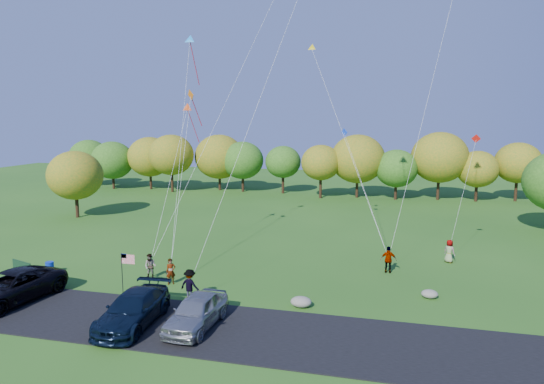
{
  "coord_description": "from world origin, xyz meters",
  "views": [
    {
      "loc": [
        9.75,
        -25.13,
        10.28
      ],
      "look_at": [
        1.94,
        6.0,
        5.36
      ],
      "focal_mm": 32.0,
      "sensor_mm": 36.0,
      "label": 1
    }
  ],
  "objects_px": {
    "park_bench": "(23,268)",
    "trash_barrel": "(50,268)",
    "minivan_navy": "(133,309)",
    "minivan_silver": "(196,311)",
    "flyer_d": "(389,260)",
    "flyer_e": "(449,251)",
    "flyer_a": "(171,271)",
    "flyer_b": "(150,266)",
    "minivan_dark": "(11,287)",
    "flyer_c": "(190,285)"
  },
  "relations": [
    {
      "from": "park_bench",
      "to": "trash_barrel",
      "type": "relative_size",
      "value": 2.43
    },
    {
      "from": "minivan_navy",
      "to": "minivan_silver",
      "type": "height_order",
      "value": "minivan_silver"
    },
    {
      "from": "minivan_silver",
      "to": "flyer_d",
      "type": "height_order",
      "value": "flyer_d"
    },
    {
      "from": "minivan_silver",
      "to": "flyer_e",
      "type": "bearing_deg",
      "value": 50.18
    },
    {
      "from": "flyer_a",
      "to": "trash_barrel",
      "type": "distance_m",
      "value": 8.79
    },
    {
      "from": "minivan_silver",
      "to": "flyer_d",
      "type": "relative_size",
      "value": 2.61
    },
    {
      "from": "flyer_e",
      "to": "flyer_b",
      "type": "bearing_deg",
      "value": 61.23
    },
    {
      "from": "minivan_silver",
      "to": "flyer_a",
      "type": "distance_m",
      "value": 6.91
    },
    {
      "from": "flyer_b",
      "to": "park_bench",
      "type": "bearing_deg",
      "value": -168.44
    },
    {
      "from": "minivan_dark",
      "to": "trash_barrel",
      "type": "height_order",
      "value": "minivan_dark"
    },
    {
      "from": "flyer_b",
      "to": "trash_barrel",
      "type": "relative_size",
      "value": 2.06
    },
    {
      "from": "flyer_b",
      "to": "minivan_silver",
      "type": "bearing_deg",
      "value": -47.44
    },
    {
      "from": "flyer_c",
      "to": "flyer_e",
      "type": "distance_m",
      "value": 18.85
    },
    {
      "from": "minivan_silver",
      "to": "flyer_b",
      "type": "xyz_separation_m",
      "value": [
        -5.81,
        6.22,
        -0.05
      ]
    },
    {
      "from": "flyer_b",
      "to": "flyer_e",
      "type": "bearing_deg",
      "value": 23.39
    },
    {
      "from": "minivan_silver",
      "to": "flyer_b",
      "type": "distance_m",
      "value": 8.51
    },
    {
      "from": "flyer_b",
      "to": "flyer_e",
      "type": "xyz_separation_m",
      "value": [
        19.07,
        8.43,
        0.01
      ]
    },
    {
      "from": "minivan_silver",
      "to": "flyer_e",
      "type": "height_order",
      "value": "minivan_silver"
    },
    {
      "from": "minivan_dark",
      "to": "park_bench",
      "type": "xyz_separation_m",
      "value": [
        -2.64,
        3.93,
        -0.33
      ]
    },
    {
      "from": "flyer_c",
      "to": "flyer_d",
      "type": "relative_size",
      "value": 1.01
    },
    {
      "from": "flyer_a",
      "to": "flyer_c",
      "type": "bearing_deg",
      "value": -82.19
    },
    {
      "from": "flyer_c",
      "to": "flyer_e",
      "type": "height_order",
      "value": "flyer_c"
    },
    {
      "from": "minivan_dark",
      "to": "minivan_silver",
      "type": "relative_size",
      "value": 1.31
    },
    {
      "from": "flyer_b",
      "to": "flyer_a",
      "type": "bearing_deg",
      "value": -20.45
    },
    {
      "from": "park_bench",
      "to": "flyer_b",
      "type": "bearing_deg",
      "value": 30.8
    },
    {
      "from": "minivan_dark",
      "to": "flyer_a",
      "type": "height_order",
      "value": "minivan_dark"
    },
    {
      "from": "minivan_navy",
      "to": "flyer_b",
      "type": "height_order",
      "value": "minivan_navy"
    },
    {
      "from": "minivan_dark",
      "to": "flyer_e",
      "type": "height_order",
      "value": "minivan_dark"
    },
    {
      "from": "flyer_a",
      "to": "flyer_d",
      "type": "bearing_deg",
      "value": -13.96
    },
    {
      "from": "flyer_a",
      "to": "flyer_d",
      "type": "distance_m",
      "value": 14.27
    },
    {
      "from": "flyer_e",
      "to": "flyer_c",
      "type": "bearing_deg",
      "value": 74.46
    },
    {
      "from": "trash_barrel",
      "to": "flyer_d",
      "type": "bearing_deg",
      "value": 14.41
    },
    {
      "from": "minivan_navy",
      "to": "minivan_silver",
      "type": "relative_size",
      "value": 1.16
    },
    {
      "from": "trash_barrel",
      "to": "flyer_c",
      "type": "bearing_deg",
      "value": -11.53
    },
    {
      "from": "flyer_b",
      "to": "park_bench",
      "type": "distance_m",
      "value": 8.39
    },
    {
      "from": "flyer_a",
      "to": "flyer_e",
      "type": "bearing_deg",
      "value": -9.37
    },
    {
      "from": "flyer_d",
      "to": "flyer_e",
      "type": "bearing_deg",
      "value": -142.54
    },
    {
      "from": "flyer_e",
      "to": "park_bench",
      "type": "xyz_separation_m",
      "value": [
        -27.27,
        -10.18,
        -0.24
      ]
    },
    {
      "from": "flyer_b",
      "to": "trash_barrel",
      "type": "distance_m",
      "value": 7.08
    },
    {
      "from": "flyer_c",
      "to": "park_bench",
      "type": "bearing_deg",
      "value": 4.18
    },
    {
      "from": "park_bench",
      "to": "flyer_e",
      "type": "bearing_deg",
      "value": 39.24
    },
    {
      "from": "minivan_navy",
      "to": "flyer_c",
      "type": "relative_size",
      "value": 2.99
    },
    {
      "from": "minivan_navy",
      "to": "flyer_e",
      "type": "xyz_separation_m",
      "value": [
        16.42,
        15.17,
        -0.03
      ]
    },
    {
      "from": "minivan_silver",
      "to": "minivan_navy",
      "type": "bearing_deg",
      "value": -168.42
    },
    {
      "from": "minivan_dark",
      "to": "park_bench",
      "type": "distance_m",
      "value": 4.75
    },
    {
      "from": "flyer_c",
      "to": "trash_barrel",
      "type": "height_order",
      "value": "flyer_c"
    },
    {
      "from": "minivan_navy",
      "to": "flyer_d",
      "type": "distance_m",
      "value": 16.91
    },
    {
      "from": "flyer_e",
      "to": "park_bench",
      "type": "height_order",
      "value": "flyer_e"
    },
    {
      "from": "flyer_a",
      "to": "flyer_c",
      "type": "distance_m",
      "value": 3.25
    },
    {
      "from": "minivan_dark",
      "to": "minivan_navy",
      "type": "relative_size",
      "value": 1.12
    }
  ]
}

